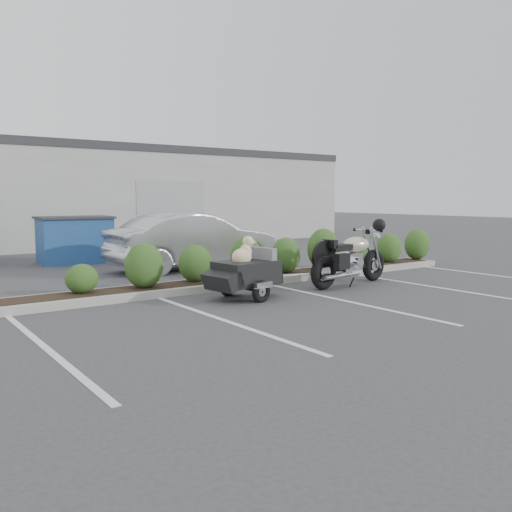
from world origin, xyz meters
TOP-DOWN VIEW (x-y plane):
  - ground at (0.00, 0.00)m, footprint 90.00×90.00m
  - planter_kerb at (1.00, 2.20)m, footprint 12.00×1.00m
  - building at (0.00, 17.00)m, footprint 26.00×10.00m
  - motorcycle at (2.63, 0.73)m, footprint 2.55×0.97m
  - pet_trailer at (-0.16, 0.75)m, footprint 2.05×1.16m
  - sedan at (1.17, 5.11)m, footprint 4.63×1.64m
  - dumpster at (-1.00, 8.43)m, footprint 2.17×1.55m

SIDE VIEW (x-z plane):
  - ground at x=0.00m, z-range 0.00..0.00m
  - planter_kerb at x=1.00m, z-range 0.00..0.15m
  - pet_trailer at x=-0.16m, z-range -0.09..1.12m
  - motorcycle at x=2.63m, z-range -0.15..1.32m
  - dumpster at x=-1.00m, z-range 0.01..1.38m
  - sedan at x=1.17m, z-range 0.00..1.52m
  - building at x=0.00m, z-range 0.00..4.00m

